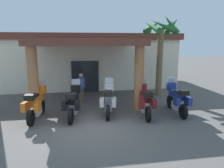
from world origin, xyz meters
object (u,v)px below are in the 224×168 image
(motorcycle_maroon, at_px, (145,101))
(motorcycle_orange, at_px, (36,104))
(motel_building, at_px, (83,59))
(pedestrian, at_px, (81,86))
(motorcycle_silver, at_px, (109,100))
(palm_tree_near_portico, at_px, (160,38))
(motorcycle_blue, at_px, (177,99))
(motorcycle_black, at_px, (73,103))

(motorcycle_maroon, bearing_deg, motorcycle_orange, 92.80)
(motel_building, xyz_separation_m, pedestrian, (-0.32, -5.88, -1.06))
(motorcycle_silver, xyz_separation_m, palm_tree_near_portico, (3.59, 2.99, 2.89))
(motorcycle_maroon, xyz_separation_m, palm_tree_near_portico, (2.00, 3.44, 2.89))
(motorcycle_silver, xyz_separation_m, motorcycle_blue, (3.20, -0.37, 0.00))
(motorcycle_maroon, distance_m, pedestrian, 3.89)
(motorcycle_orange, xyz_separation_m, motorcycle_maroon, (4.79, -0.32, 0.00))
(motorcycle_orange, bearing_deg, pedestrian, -32.90)
(motorcycle_orange, bearing_deg, motorcycle_maroon, -86.56)
(motel_building, bearing_deg, palm_tree_near_portico, -48.76)
(motel_building, relative_size, motorcycle_silver, 6.25)
(motorcycle_orange, distance_m, pedestrian, 3.11)
(pedestrian, relative_size, palm_tree_near_portico, 0.34)
(motorcycle_orange, relative_size, motorcycle_silver, 1.01)
(motorcycle_orange, height_order, motorcycle_black, same)
(motorcycle_orange, bearing_deg, motorcycle_silver, -80.33)
(motorcycle_black, distance_m, motorcycle_maroon, 3.21)
(motorcycle_blue, bearing_deg, motorcycle_silver, 86.90)
(motorcycle_silver, height_order, motorcycle_blue, same)
(motorcycle_blue, distance_m, palm_tree_near_portico, 4.45)
(motorcycle_black, relative_size, pedestrian, 1.34)
(palm_tree_near_portico, bearing_deg, motorcycle_blue, -96.76)
(motorcycle_orange, xyz_separation_m, motorcycle_silver, (3.20, 0.14, 0.00))
(motorcycle_maroon, xyz_separation_m, pedestrian, (-2.79, 2.69, 0.25))
(motel_building, xyz_separation_m, motorcycle_maroon, (2.47, -8.57, -1.31))
(motorcycle_silver, distance_m, motorcycle_maroon, 1.66)
(motorcycle_orange, distance_m, motorcycle_blue, 6.40)
(motorcycle_maroon, relative_size, motorcycle_blue, 1.00)
(motorcycle_maroon, distance_m, palm_tree_near_portico, 4.91)
(motorcycle_silver, bearing_deg, motorcycle_black, 107.70)
(motorcycle_maroon, bearing_deg, pedestrian, 52.66)
(motel_building, height_order, palm_tree_near_portico, palm_tree_near_portico)
(motel_building, xyz_separation_m, motorcycle_black, (-0.72, -8.31, -1.31))
(motorcycle_black, xyz_separation_m, motorcycle_blue, (4.79, -0.18, 0.00))
(motorcycle_silver, relative_size, palm_tree_near_portico, 0.45)
(motorcycle_black, xyz_separation_m, motorcycle_silver, (1.60, 0.20, 0.00))
(motorcycle_black, relative_size, motorcycle_maroon, 1.00)
(motorcycle_orange, distance_m, palm_tree_near_portico, 8.01)
(motorcycle_black, height_order, motorcycle_blue, same)
(motel_building, distance_m, motorcycle_blue, 9.50)
(pedestrian, bearing_deg, motorcycle_black, -57.19)
(motorcycle_orange, xyz_separation_m, motorcycle_black, (1.60, -0.06, 0.00))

